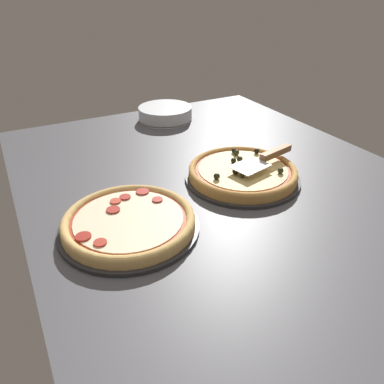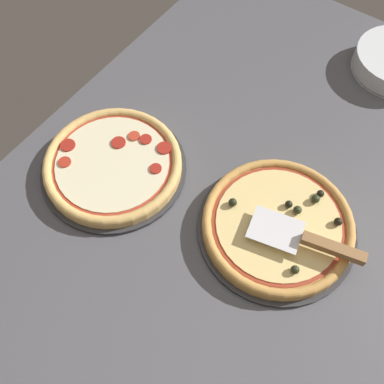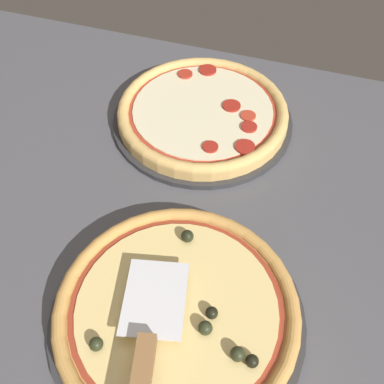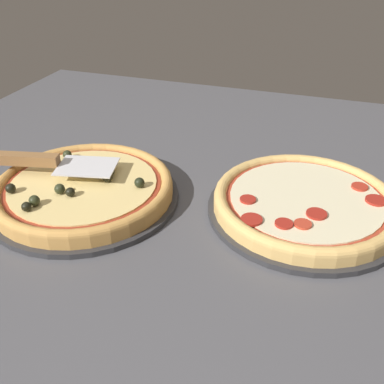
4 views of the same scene
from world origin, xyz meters
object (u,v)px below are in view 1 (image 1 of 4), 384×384
pizza_front (243,171)px  plate_stack (165,113)px  serving_spatula (269,156)px  pizza_back (129,221)px

pizza_front → plate_stack: 59.60cm
serving_spatula → plate_stack: bearing=6.7°
pizza_back → plate_stack: (68.05, -40.52, 0.30)cm
pizza_front → serving_spatula: 9.62cm
pizza_back → pizza_front: bearing=-77.7°
pizza_front → serving_spatula: (-0.79, -8.93, 3.49)cm
serving_spatula → plate_stack: serving_spatula is taller
plate_stack → serving_spatula: bearing=-173.3°
pizza_front → pizza_back: bearing=102.3°
pizza_front → pizza_back: (-8.47, 38.73, -0.17)cm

